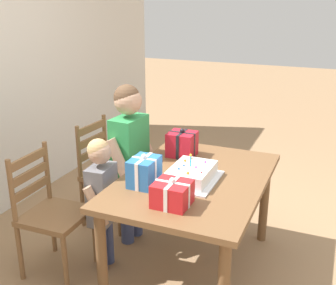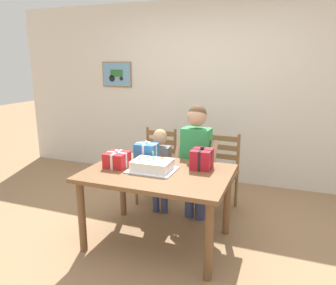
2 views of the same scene
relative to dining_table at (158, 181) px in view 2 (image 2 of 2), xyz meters
name	(u,v)px [view 2 (image 2 of 2)]	position (x,y,z in m)	size (l,w,h in m)	color
ground_plane	(158,241)	(0.00, 0.00, -0.64)	(20.00, 20.00, 0.00)	#997551
back_wall	(208,93)	(-0.01, 1.96, 0.66)	(6.40, 0.11, 2.60)	silver
dining_table	(158,181)	(0.00, 0.00, 0.00)	(1.36, 0.95, 0.74)	brown
birthday_cake	(152,166)	(-0.06, 0.00, 0.15)	(0.44, 0.34, 0.19)	silver
gift_box_red_large	(202,159)	(0.37, 0.23, 0.19)	(0.20, 0.21, 0.22)	red
gift_box_beside_cake	(117,160)	(-0.43, -0.01, 0.17)	(0.21, 0.22, 0.18)	red
gift_box_corner_small	(146,152)	(-0.24, 0.27, 0.19)	(0.23, 0.17, 0.22)	#286BB7
chair_left	(157,165)	(-0.39, 0.94, -0.18)	(0.43, 0.43, 0.92)	brown
chair_right	(219,172)	(0.40, 0.94, -0.18)	(0.44, 0.44, 0.92)	brown
child_older	(196,151)	(0.20, 0.61, 0.15)	(0.49, 0.28, 1.30)	#38426B
child_younger	(160,163)	(-0.22, 0.61, -0.03)	(0.37, 0.22, 1.01)	#38426B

